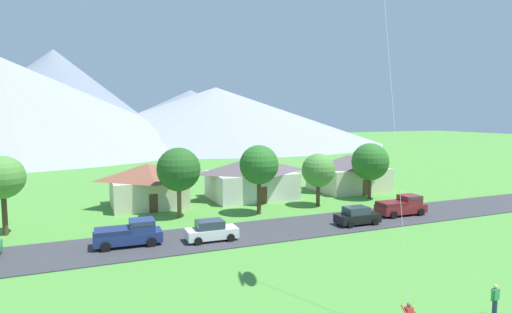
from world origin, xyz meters
TOP-DOWN VIEW (x-y plane):
  - road_strip at (0.00, 30.09)m, footprint 160.00×7.12m
  - mountain_central_ridge at (-31.99, 142.21)m, footprint 125.26×125.26m
  - mountain_far_west_ridge at (-17.53, 155.13)m, footprint 80.92×80.92m
  - mountain_west_ridge at (36.66, 147.77)m, footprint 120.02×120.02m
  - mountain_east_ridge at (31.29, 164.51)m, footprint 88.77×88.77m
  - house_leftmost at (8.81, 44.45)m, footprint 10.71×8.05m
  - house_right_center at (23.14, 44.39)m, footprint 9.63×8.35m
  - house_rightmost at (-3.71, 44.83)m, footprint 8.59×7.76m
  - tree_near_left at (6.35, 36.31)m, footprint 4.08×4.08m
  - tree_left_of_center at (-1.63, 38.18)m, footprint 4.40×4.40m
  - tree_center at (-16.89, 37.65)m, footprint 3.67×3.67m
  - tree_right_of_center at (14.12, 37.36)m, footprint 3.79×3.79m
  - tree_near_right at (22.07, 38.40)m, footprint 4.56×4.56m
  - parked_car_black_west_end at (13.13, 28.67)m, footprint 4.24×2.15m
  - parked_car_white_mid_east at (-1.01, 29.11)m, footprint 4.25×2.17m
  - pickup_truck_maroon_west_side at (19.66, 29.99)m, footprint 5.26×2.45m
  - pickup_truck_navy_east_side at (-7.34, 30.32)m, footprint 5.26×2.45m
  - watcher_person at (8.77, 10.95)m, footprint 0.56×0.24m

SIDE VIEW (x-z plane):
  - road_strip at x=0.00m, z-range 0.00..0.08m
  - parked_car_black_west_end at x=13.13m, z-range 0.03..1.71m
  - parked_car_white_mid_east at x=-1.01m, z-range 0.03..1.71m
  - watcher_person at x=8.77m, z-range 0.04..1.71m
  - pickup_truck_maroon_west_side at x=19.66m, z-range 0.06..2.06m
  - pickup_truck_navy_east_side at x=-7.34m, z-range 0.06..2.06m
  - house_rightmost at x=-3.71m, z-range 0.09..4.95m
  - house_right_center at x=23.14m, z-range 0.09..5.01m
  - house_leftmost at x=8.81m, z-range 0.09..5.16m
  - tree_right_of_center at x=14.12m, z-range 1.08..7.09m
  - tree_near_right at x=22.07m, z-range 1.15..8.05m
  - tree_left_of_center at x=-1.63m, z-range 1.32..8.42m
  - tree_center at x=-16.89m, z-range 1.56..8.46m
  - tree_near_left at x=6.35m, z-range 1.55..8.79m
  - mountain_east_ridge at x=31.29m, z-range 0.00..20.04m
  - mountain_west_ridge at x=36.66m, z-range 0.00..20.28m
  - mountain_central_ridge at x=-31.99m, z-range 0.00..27.50m
  - mountain_far_west_ridge at x=-17.53m, z-range 0.00..32.02m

